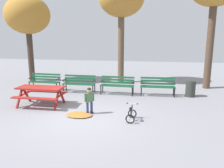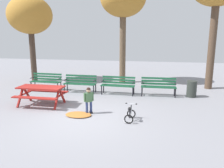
% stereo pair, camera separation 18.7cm
% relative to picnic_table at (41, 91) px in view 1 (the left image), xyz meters
% --- Properties ---
extents(ground, '(36.00, 36.00, 0.00)m').
position_rel_picnic_table_xyz_m(ground, '(2.08, -1.12, -0.59)').
color(ground, gray).
extents(picnic_table, '(1.81, 1.36, 0.79)m').
position_rel_picnic_table_xyz_m(picnic_table, '(0.00, 0.00, 0.00)').
color(picnic_table, maroon).
rests_on(picnic_table, ground).
extents(park_bench_far_left, '(1.61, 0.51, 0.85)m').
position_rel_picnic_table_xyz_m(park_bench_far_left, '(-1.07, 2.50, -0.08)').
color(park_bench_far_left, '#195133').
rests_on(park_bench_far_left, ground).
extents(park_bench_left, '(1.60, 0.47, 0.85)m').
position_rel_picnic_table_xyz_m(park_bench_left, '(0.83, 2.35, -0.08)').
color(park_bench_left, '#195133').
rests_on(park_bench_left, ground).
extents(park_bench_right, '(1.61, 0.51, 0.85)m').
position_rel_picnic_table_xyz_m(park_bench_right, '(2.73, 2.32, -0.08)').
color(park_bench_right, '#195133').
rests_on(park_bench_right, ground).
extents(park_bench_far_right, '(1.61, 0.51, 0.85)m').
position_rel_picnic_table_xyz_m(park_bench_far_right, '(4.62, 2.41, -0.08)').
color(park_bench_far_right, '#195133').
rests_on(park_bench_far_right, ground).
extents(child_standing, '(0.32, 0.27, 0.96)m').
position_rel_picnic_table_xyz_m(child_standing, '(2.17, -0.59, -0.03)').
color(child_standing, navy).
rests_on(child_standing, ground).
extents(kids_bicycle, '(0.39, 0.57, 0.54)m').
position_rel_picnic_table_xyz_m(kids_bicycle, '(3.71, -1.01, -0.39)').
color(kids_bicycle, black).
rests_on(kids_bicycle, ground).
extents(leaf_pile, '(0.94, 0.66, 0.07)m').
position_rel_picnic_table_xyz_m(leaf_pile, '(1.87, -0.88, -0.56)').
color(leaf_pile, '#B26B2D').
rests_on(leaf_pile, ground).
extents(trash_bin, '(0.44, 0.44, 0.75)m').
position_rel_picnic_table_xyz_m(trash_bin, '(6.12, 2.50, -0.22)').
color(trash_bin, '#2D332D').
rests_on(trash_bin, ground).
extents(tree_far_left, '(2.60, 2.60, 5.06)m').
position_rel_picnic_table_xyz_m(tree_far_left, '(-2.93, 4.50, 3.31)').
color(tree_far_left, '#423328').
rests_on(tree_far_left, ground).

